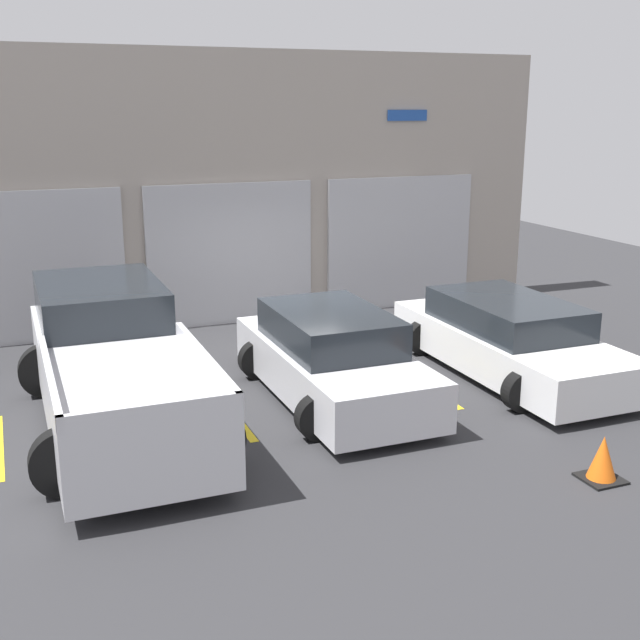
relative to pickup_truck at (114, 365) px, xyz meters
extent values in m
plane|color=#2D2D30|center=(3.12, 1.50, -0.83)|extent=(28.00, 28.00, 0.00)
cube|color=#9E9389|center=(3.12, 4.80, 1.82)|extent=(13.24, 0.60, 5.30)
cube|color=#ADADB2|center=(-0.83, 4.46, 0.57)|extent=(3.35, 0.08, 2.80)
cube|color=#ADADB2|center=(2.92, 4.46, 0.57)|extent=(3.35, 0.08, 2.80)
cube|color=#ADADB2|center=(6.66, 4.46, 0.57)|extent=(3.35, 0.08, 2.80)
cube|color=#1E4799|center=(6.76, 4.47, 3.22)|extent=(0.90, 0.03, 0.22)
cube|color=silver|center=(0.00, -0.27, -0.13)|extent=(1.89, 5.55, 0.94)
cube|color=#1E2328|center=(0.00, 1.25, 0.62)|extent=(1.74, 2.50, 0.57)
cube|color=silver|center=(-0.91, -1.52, 0.43)|extent=(0.08, 3.05, 0.18)
cube|color=silver|center=(0.91, -1.52, 0.43)|extent=(0.08, 3.05, 0.18)
cube|color=silver|center=(0.00, -3.01, 0.43)|extent=(1.89, 0.08, 0.18)
cylinder|color=black|center=(-0.84, 1.45, -0.43)|extent=(0.81, 0.22, 0.81)
cylinder|color=black|center=(0.84, 1.45, -0.43)|extent=(0.81, 0.22, 0.81)
cylinder|color=black|center=(-0.84, -1.99, -0.43)|extent=(0.81, 0.22, 0.81)
cylinder|color=black|center=(0.84, -1.99, -0.43)|extent=(0.81, 0.22, 0.81)
cube|color=white|center=(6.24, -0.27, -0.38)|extent=(1.78, 4.73, 0.62)
cube|color=#1E2328|center=(6.24, -0.16, 0.17)|extent=(1.57, 2.60, 0.48)
cylinder|color=black|center=(5.45, 1.19, -0.53)|extent=(0.60, 0.22, 0.60)
cylinder|color=black|center=(7.02, 1.19, -0.53)|extent=(0.60, 0.22, 0.60)
cylinder|color=black|center=(5.45, -1.74, -0.53)|extent=(0.60, 0.22, 0.60)
cylinder|color=black|center=(7.02, -1.74, -0.53)|extent=(0.60, 0.22, 0.60)
cube|color=silver|center=(3.12, -0.27, -0.35)|extent=(1.71, 4.25, 0.68)
cube|color=#1E2328|center=(3.12, -0.17, 0.25)|extent=(1.51, 2.34, 0.53)
cylinder|color=black|center=(2.37, 1.04, -0.52)|extent=(0.62, 0.22, 0.62)
cylinder|color=black|center=(3.86, 1.04, -0.52)|extent=(0.62, 0.22, 0.62)
cylinder|color=black|center=(2.37, -1.59, -0.52)|extent=(0.62, 0.22, 0.62)
cylinder|color=black|center=(3.86, -1.59, -0.52)|extent=(0.62, 0.22, 0.62)
cube|color=gold|center=(1.56, -0.27, -0.82)|extent=(0.12, 2.20, 0.01)
cube|color=gold|center=(4.68, -0.27, -0.82)|extent=(0.12, 2.20, 0.01)
cube|color=gold|center=(7.79, -0.27, -0.82)|extent=(0.12, 2.20, 0.01)
cube|color=black|center=(5.02, -3.93, -0.81)|extent=(0.47, 0.47, 0.03)
cone|color=orange|center=(5.02, -3.93, -0.55)|extent=(0.36, 0.36, 0.55)
camera|label=1|loc=(-1.25, -10.70, 3.45)|focal=45.00mm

